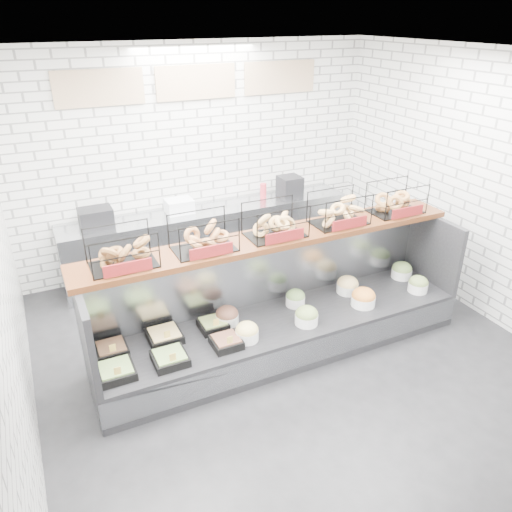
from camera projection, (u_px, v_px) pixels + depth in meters
ground at (296, 364)px, 5.21m from camera, size 5.50×5.50×0.00m
room_shell at (273, 156)px, 4.78m from camera, size 5.02×5.51×3.01m
display_case at (281, 321)px, 5.34m from camera, size 4.00×0.90×1.20m
bagel_shelf at (275, 224)px, 5.01m from camera, size 4.10×0.50×0.40m
prep_counter at (210, 237)px, 6.96m from camera, size 4.00×0.60×1.20m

